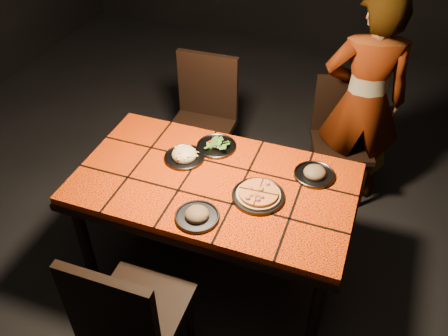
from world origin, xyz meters
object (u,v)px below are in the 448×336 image
(dining_table, at_px, (214,190))
(chair_far_right, at_px, (341,130))
(chair_near, at_px, (128,315))
(chair_far_left, at_px, (203,114))
(plate_pizza, at_px, (258,195))
(plate_pasta, at_px, (184,156))
(diner, at_px, (363,102))

(dining_table, xyz_separation_m, chair_far_right, (0.58, 1.07, -0.15))
(dining_table, xyz_separation_m, chair_near, (-0.11, -0.86, -0.10))
(chair_far_left, relative_size, plate_pizza, 3.45)
(chair_far_left, relative_size, plate_pasta, 4.15)
(chair_far_right, relative_size, plate_pizza, 3.11)
(dining_table, relative_size, diner, 1.00)
(chair_near, xyz_separation_m, plate_pasta, (-0.13, 0.98, 0.20))
(dining_table, xyz_separation_m, plate_pizza, (0.28, -0.05, 0.10))
(diner, bearing_deg, dining_table, 43.33)
(dining_table, xyz_separation_m, diner, (0.70, 1.05, 0.14))
(dining_table, height_order, chair_far_right, chair_far_right)
(dining_table, relative_size, plate_pizza, 5.48)
(chair_far_left, distance_m, plate_pasta, 0.76)
(chair_far_right, xyz_separation_m, plate_pasta, (-0.83, -0.95, 0.25))
(diner, relative_size, plate_pizza, 5.47)
(chair_near, height_order, diner, diner)
(dining_table, relative_size, plate_pasta, 6.60)
(chair_far_right, xyz_separation_m, diner, (0.11, -0.02, 0.28))
(chair_far_left, distance_m, diner, 1.15)
(chair_far_right, height_order, plate_pizza, chair_far_right)
(chair_far_left, bearing_deg, diner, 8.60)
(chair_near, xyz_separation_m, plate_pizza, (0.39, 0.81, 0.19))
(dining_table, bearing_deg, chair_near, -97.46)
(chair_far_left, height_order, plate_pizza, chair_far_left)
(diner, xyz_separation_m, plate_pizza, (-0.42, -1.10, -0.04))
(chair_near, relative_size, plate_pizza, 3.40)
(dining_table, height_order, chair_far_left, chair_far_left)
(dining_table, height_order, diner, diner)
(chair_near, height_order, chair_far_left, chair_far_left)
(chair_far_left, xyz_separation_m, chair_far_right, (1.00, 0.23, -0.06))
(plate_pizza, xyz_separation_m, plate_pasta, (-0.52, 0.17, 0.00))
(dining_table, xyz_separation_m, chair_far_left, (-0.41, 0.84, -0.09))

